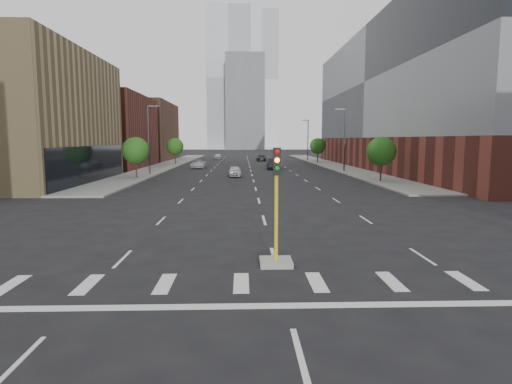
{
  "coord_description": "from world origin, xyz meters",
  "views": [
    {
      "loc": [
        -1.24,
        -6.6,
        4.68
      ],
      "look_at": [
        -0.68,
        11.18,
        2.5
      ],
      "focal_mm": 30.0,
      "sensor_mm": 36.0,
      "label": 1
    }
  ],
  "objects_px": {
    "car_deep_right": "(261,158)",
    "car_distant": "(218,157)",
    "median_traffic_signal": "(276,240)",
    "car_mid_right": "(274,164)",
    "car_far_left": "(199,164)",
    "car_near_left": "(235,171)"
  },
  "relations": [
    {
      "from": "car_deep_right",
      "to": "car_distant",
      "type": "xyz_separation_m",
      "value": [
        -9.98,
        6.99,
        -0.01
      ]
    },
    {
      "from": "median_traffic_signal",
      "to": "car_mid_right",
      "type": "xyz_separation_m",
      "value": [
        3.74,
        52.29,
        -0.11
      ]
    },
    {
      "from": "car_far_left",
      "to": "car_deep_right",
      "type": "bearing_deg",
      "value": 65.2
    },
    {
      "from": "car_mid_right",
      "to": "car_distant",
      "type": "relative_size",
      "value": 1.27
    },
    {
      "from": "car_near_left",
      "to": "car_mid_right",
      "type": "relative_size",
      "value": 0.78
    },
    {
      "from": "car_near_left",
      "to": "car_distant",
      "type": "bearing_deg",
      "value": 93.93
    },
    {
      "from": "car_near_left",
      "to": "car_far_left",
      "type": "bearing_deg",
      "value": 109.06
    },
    {
      "from": "car_deep_right",
      "to": "car_far_left",
      "type": "bearing_deg",
      "value": -115.42
    },
    {
      "from": "car_deep_right",
      "to": "median_traffic_signal",
      "type": "bearing_deg",
      "value": -91.97
    },
    {
      "from": "car_far_left",
      "to": "car_deep_right",
      "type": "relative_size",
      "value": 1.01
    },
    {
      "from": "car_near_left",
      "to": "car_far_left",
      "type": "relative_size",
      "value": 0.82
    },
    {
      "from": "car_near_left",
      "to": "car_distant",
      "type": "relative_size",
      "value": 0.99
    },
    {
      "from": "car_mid_right",
      "to": "car_far_left",
      "type": "distance_m",
      "value": 12.53
    },
    {
      "from": "median_traffic_signal",
      "to": "car_far_left",
      "type": "xyz_separation_m",
      "value": [
        -8.5,
        54.95,
        -0.29
      ]
    },
    {
      "from": "car_near_left",
      "to": "car_mid_right",
      "type": "distance_m",
      "value": 14.86
    },
    {
      "from": "car_far_left",
      "to": "car_distant",
      "type": "distance_m",
      "value": 30.83
    },
    {
      "from": "median_traffic_signal",
      "to": "car_near_left",
      "type": "height_order",
      "value": "median_traffic_signal"
    },
    {
      "from": "car_mid_right",
      "to": "car_distant",
      "type": "xyz_separation_m",
      "value": [
        -10.85,
        33.46,
        -0.16
      ]
    },
    {
      "from": "car_deep_right",
      "to": "car_distant",
      "type": "height_order",
      "value": "car_deep_right"
    },
    {
      "from": "car_distant",
      "to": "car_near_left",
      "type": "bearing_deg",
      "value": -83.67
    },
    {
      "from": "car_far_left",
      "to": "car_mid_right",
      "type": "bearing_deg",
      "value": -11.52
    },
    {
      "from": "car_mid_right",
      "to": "median_traffic_signal",
      "type": "bearing_deg",
      "value": -85.76
    }
  ]
}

